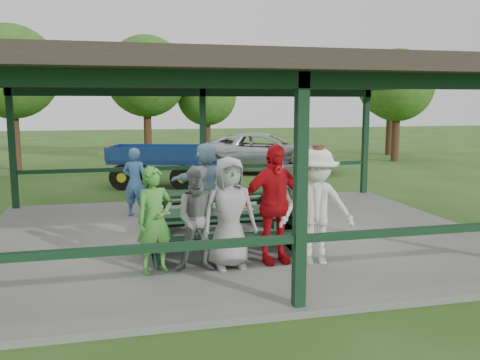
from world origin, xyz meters
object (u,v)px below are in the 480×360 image
object	(u,v)px
contestant_green	(155,220)
contestant_grey_mid	(229,213)
spectator_lblue	(206,181)
farm_trailer	(158,165)
contestant_grey_left	(200,219)
spectator_blue	(135,182)
pickup_truck	(264,153)
contestant_red	(274,204)
contestant_white_fedora	(317,206)
picnic_table_near	(223,226)
picnic_table_far	(218,204)
spectator_grey	(285,179)

from	to	relation	value
contestant_green	contestant_grey_mid	bearing A→B (deg)	-20.55
spectator_lblue	farm_trailer	bearing A→B (deg)	-104.42
contestant_grey_left	spectator_blue	distance (m)	4.31
contestant_grey_mid	pickup_truck	bearing A→B (deg)	67.06
contestant_grey_mid	contestant_red	distance (m)	0.77
contestant_green	contestant_white_fedora	distance (m)	2.62
picnic_table_near	pickup_truck	size ratio (longest dim) A/B	0.50
spectator_lblue	pickup_truck	size ratio (longest dim) A/B	0.31
contestant_grey_mid	contestant_white_fedora	world-z (taller)	contestant_white_fedora
picnic_table_far	contestant_grey_mid	xyz separation A→B (m)	(-0.36, -2.84, 0.42)
contestant_green	spectator_grey	bearing A→B (deg)	28.85
picnic_table_near	picnic_table_far	world-z (taller)	same
farm_trailer	contestant_grey_left	bearing A→B (deg)	-73.71
spectator_blue	spectator_grey	xyz separation A→B (m)	(3.55, -0.35, -0.01)
contestant_grey_mid	contestant_white_fedora	distance (m)	1.45
contestant_white_fedora	pickup_truck	bearing A→B (deg)	91.91
spectator_lblue	pickup_truck	bearing A→B (deg)	-136.28
contestant_red	picnic_table_near	bearing A→B (deg)	125.70
pickup_truck	farm_trailer	bearing A→B (deg)	140.09
spectator_lblue	spectator_grey	size ratio (longest dim) A/B	1.09
spectator_blue	pickup_truck	world-z (taller)	spectator_blue
contestant_grey_left	spectator_lblue	xyz separation A→B (m)	(0.71, 3.60, 0.04)
contestant_grey_mid	contestant_red	world-z (taller)	contestant_red
contestant_red	spectator_grey	xyz separation A→B (m)	(1.45, 3.75, -0.18)
picnic_table_far	spectator_grey	size ratio (longest dim) A/B	1.59
contestant_grey_mid	spectator_lblue	size ratio (longest dim) A/B	1.02
spectator_blue	spectator_grey	world-z (taller)	spectator_blue
contestant_grey_mid	farm_trailer	distance (m)	9.05
contestant_red	spectator_grey	distance (m)	4.02
contestant_grey_mid	spectator_grey	bearing A→B (deg)	55.83
contestant_red	spectator_grey	bearing A→B (deg)	62.27
picnic_table_far	pickup_truck	distance (m)	9.34
picnic_table_near	contestant_grey_mid	size ratio (longest dim) A/B	1.57
contestant_white_fedora	spectator_grey	distance (m)	4.01
spectator_lblue	pickup_truck	xyz separation A→B (m)	(3.67, 7.93, -0.19)
contestant_green	contestant_red	size ratio (longest dim) A/B	0.84
picnic_table_far	spectator_blue	world-z (taller)	spectator_blue
picnic_table_near	contestant_red	xyz separation A→B (m)	(0.69, -0.76, 0.50)
picnic_table_far	contestant_grey_mid	world-z (taller)	contestant_grey_mid
picnic_table_far	contestant_white_fedora	xyz separation A→B (m)	(1.08, -2.95, 0.48)
picnic_table_far	contestant_white_fedora	size ratio (longest dim) A/B	1.30
contestant_grey_left	pickup_truck	bearing A→B (deg)	78.99
contestant_grey_left	spectator_grey	bearing A→B (deg)	65.05
contestant_green	contestant_grey_left	world-z (taller)	same
picnic_table_near	pickup_truck	world-z (taller)	pickup_truck
picnic_table_near	spectator_blue	distance (m)	3.64
contestant_grey_left	contestant_grey_mid	bearing A→B (deg)	15.54
spectator_blue	spectator_grey	distance (m)	3.57
spectator_grey	pickup_truck	distance (m)	7.83
contestant_white_fedora	spectator_grey	bearing A→B (deg)	92.82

